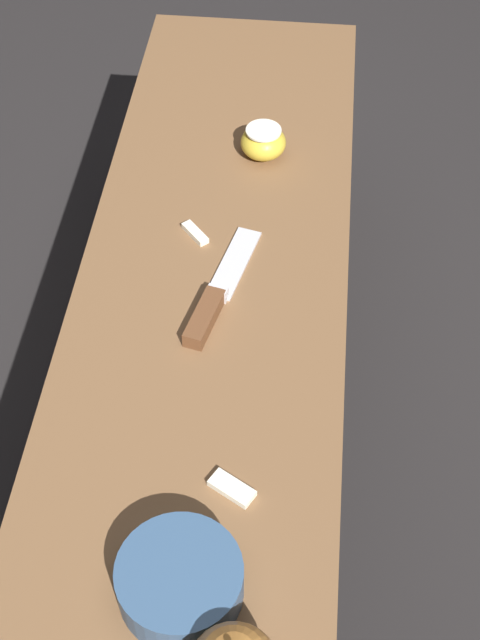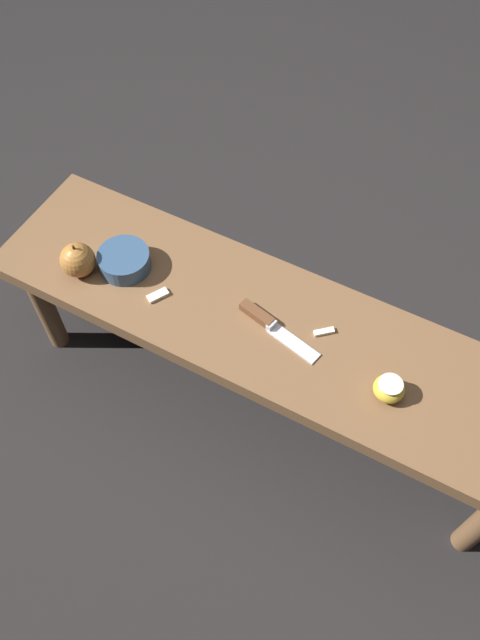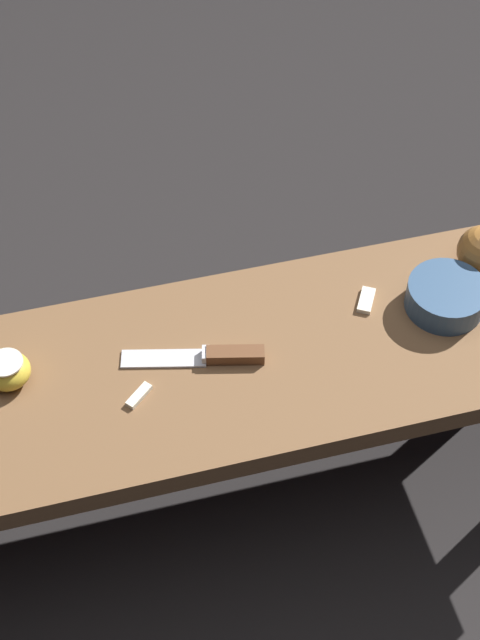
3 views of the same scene
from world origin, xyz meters
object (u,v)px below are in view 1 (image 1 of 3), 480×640
bowl (180,581)px  knife (214,301)px  wooden_bench (208,336)px  apple_cut (263,142)px

bowl → knife: bearing=1.9°
wooden_bench → bowl: bearing=-176.8°
wooden_bench → apple_cut: (0.30, -0.04, 0.08)m
wooden_bench → apple_cut: 0.31m
apple_cut → knife: bearing=173.2°
wooden_bench → bowl: (-0.36, -0.02, 0.08)m
knife → apple_cut: 0.30m
wooden_bench → knife: 0.06m
knife → bowl: bowl is taller
knife → bowl: size_ratio=1.74×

